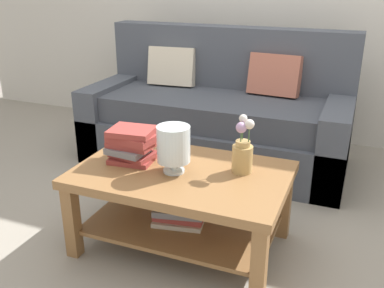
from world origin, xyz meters
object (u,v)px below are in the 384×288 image
Objects in this scene: book_stack_main at (132,145)px; glass_hurricane_vase at (174,145)px; couch at (218,117)px; coffee_table at (182,193)px; flower_pitcher at (243,152)px.

book_stack_main is 1.06× the size of glass_hurricane_vase.
book_stack_main is (-0.09, -1.26, 0.21)m from couch.
coffee_table is 0.39m from book_stack_main.
couch is 1.28m from book_stack_main.
book_stack_main is at bearing -171.39° from flower_pitcher.
couch is 1.29m from coffee_table.
coffee_table is 4.44× the size of glass_hurricane_vase.
book_stack_main is at bearing 171.21° from glass_hurricane_vase.
coffee_table is at bearing -80.08° from couch.
coffee_table is 0.29m from glass_hurricane_vase.
flower_pitcher is at bearing 8.61° from book_stack_main.
couch is at bearing 99.92° from coffee_table.
book_stack_main is at bearing -94.01° from couch.
couch reaches higher than glass_hurricane_vase.
glass_hurricane_vase is at bearing -81.66° from couch.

